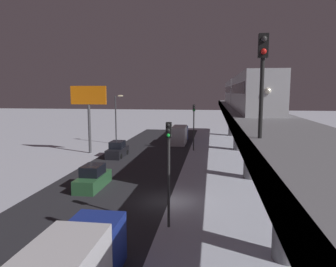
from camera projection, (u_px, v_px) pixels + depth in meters
name	position (u px, v px, depth m)	size (l,w,h in m)	color
ground_plane	(167.00, 201.00, 23.90)	(240.00, 240.00, 0.00)	silver
avenue_asphalt	(99.00, 198.00, 24.63)	(11.00, 89.15, 0.01)	#28282D
elevated_railway	(264.00, 130.00, 22.24)	(5.00, 89.15, 6.35)	slate
subway_train	(243.00, 92.00, 39.64)	(2.94, 36.87, 3.40)	#B7BABF
rail_signal	(262.00, 68.00, 12.14)	(0.36, 0.41, 4.00)	black
sedan_black	(117.00, 150.00, 40.14)	(1.91, 4.62, 1.97)	black
sedan_green	(93.00, 178.00, 27.13)	(1.80, 4.68, 1.97)	#2D6038
delivery_van	(179.00, 135.00, 50.65)	(2.40, 7.40, 2.80)	navy
traffic_light_near	(169.00, 159.00, 18.78)	(0.32, 0.44, 6.40)	#2D2D2D
traffic_light_mid	(194.00, 121.00, 43.77)	(0.32, 0.44, 6.40)	#2D2D2D
commercial_billboard	(89.00, 102.00, 41.70)	(4.80, 0.36, 8.90)	#4C4C51
street_lamp_far	(117.00, 113.00, 49.38)	(1.35, 0.44, 7.65)	#38383D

